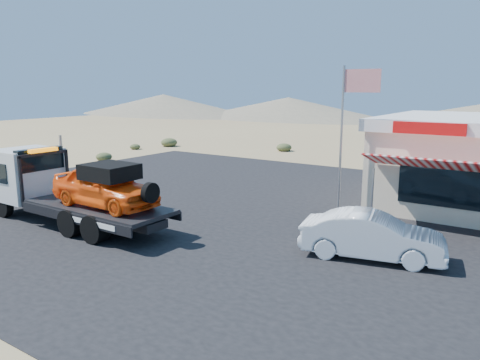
% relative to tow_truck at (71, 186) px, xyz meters
% --- Properties ---
extents(ground, '(120.00, 120.00, 0.00)m').
position_rel_tow_truck_xyz_m(ground, '(3.06, 2.84, -1.51)').
color(ground, '#937754').
rests_on(ground, ground).
extents(asphalt_lot, '(32.00, 24.00, 0.02)m').
position_rel_tow_truck_xyz_m(asphalt_lot, '(5.06, 5.84, -1.50)').
color(asphalt_lot, black).
rests_on(asphalt_lot, ground).
extents(tow_truck, '(8.38, 2.49, 2.80)m').
position_rel_tow_truck_xyz_m(tow_truck, '(0.00, 0.00, 0.00)').
color(tow_truck, black).
rests_on(tow_truck, asphalt_lot).
extents(white_sedan, '(4.51, 2.42, 1.41)m').
position_rel_tow_truck_xyz_m(white_sedan, '(10.71, 2.82, -0.78)').
color(white_sedan, silver).
rests_on(white_sedan, asphalt_lot).
extents(flagpole, '(1.55, 0.10, 6.00)m').
position_rel_tow_truck_xyz_m(flagpole, '(8.00, 7.34, 2.26)').
color(flagpole, '#99999E').
rests_on(flagpole, asphalt_lot).
extents(desert_scrub, '(23.56, 35.12, 0.77)m').
position_rel_tow_truck_xyz_m(desert_scrub, '(-10.52, 13.37, -1.19)').
color(desert_scrub, '#3E4726').
rests_on(desert_scrub, ground).
extents(distant_hills, '(126.00, 48.00, 4.20)m').
position_rel_tow_truck_xyz_m(distant_hills, '(-6.71, 57.98, 0.38)').
color(distant_hills, '#726B59').
rests_on(distant_hills, ground).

